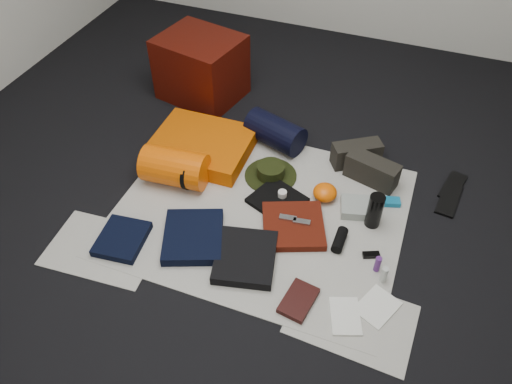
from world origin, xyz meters
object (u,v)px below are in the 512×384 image
(red_cabinet, at_px, (201,68))
(navy_duffel, at_px, (275,132))
(sleeping_pad, at_px, (202,145))
(stuff_sack, at_px, (175,167))
(compact_camera, at_px, (366,205))
(water_bottle, at_px, (375,211))
(paperback_book, at_px, (298,300))

(red_cabinet, height_order, navy_duffel, red_cabinet)
(sleeping_pad, bearing_deg, stuff_sack, -95.95)
(stuff_sack, relative_size, compact_camera, 4.33)
(red_cabinet, height_order, compact_camera, red_cabinet)
(navy_duffel, xyz_separation_m, water_bottle, (0.74, -0.47, 0.01))
(sleeping_pad, relative_size, water_bottle, 2.84)
(red_cabinet, distance_m, compact_camera, 1.55)
(navy_duffel, relative_size, compact_camera, 4.29)
(water_bottle, bearing_deg, navy_duffel, 147.49)
(compact_camera, bearing_deg, red_cabinet, 168.23)
(sleeping_pad, relative_size, stuff_sack, 1.59)
(navy_duffel, bearing_deg, water_bottle, -13.89)
(sleeping_pad, distance_m, water_bottle, 1.17)
(water_bottle, bearing_deg, paperback_book, -110.31)
(red_cabinet, distance_m, sleeping_pad, 0.68)
(compact_camera, bearing_deg, navy_duffel, 168.20)
(red_cabinet, bearing_deg, water_bottle, -18.25)
(paperback_book, bearing_deg, sleeping_pad, 146.02)
(sleeping_pad, relative_size, paperback_book, 2.87)
(sleeping_pad, xyz_separation_m, water_bottle, (1.15, -0.23, 0.05))
(red_cabinet, relative_size, compact_camera, 6.16)
(navy_duffel, height_order, compact_camera, navy_duffel)
(navy_duffel, bearing_deg, stuff_sack, -110.43)
(stuff_sack, xyz_separation_m, compact_camera, (1.12, 0.19, -0.09))
(water_bottle, bearing_deg, red_cabinet, 149.75)
(red_cabinet, xyz_separation_m, sleeping_pad, (0.27, -0.60, -0.16))
(red_cabinet, bearing_deg, stuff_sack, -63.07)
(red_cabinet, xyz_separation_m, paperback_book, (1.19, -1.46, -0.21))
(water_bottle, height_order, paperback_book, water_bottle)
(red_cabinet, height_order, sleeping_pad, red_cabinet)
(stuff_sack, bearing_deg, paperback_book, -30.42)
(stuff_sack, height_order, water_bottle, stuff_sack)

